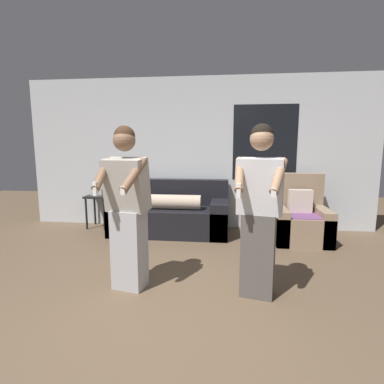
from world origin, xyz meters
name	(u,v)px	position (x,y,z in m)	size (l,w,h in m)	color
ground_plane	(158,329)	(0.00, 0.00, 0.00)	(14.00, 14.00, 0.00)	brown
wall_back	(198,154)	(0.02, 3.24, 1.35)	(6.29, 0.07, 2.70)	silver
couch	(170,214)	(-0.42, 2.76, 0.32)	(1.98, 0.88, 0.90)	black
armchair	(299,219)	(1.70, 2.61, 0.33)	(0.82, 0.88, 1.04)	#937A60
side_table	(99,200)	(-1.79, 2.96, 0.50)	(0.41, 0.43, 0.75)	black
person_left	(127,208)	(-0.46, 0.68, 0.86)	(0.49, 0.55, 1.69)	#B2B2B7
person_right	(259,211)	(0.86, 0.67, 0.86)	(0.50, 0.53, 1.69)	#56514C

